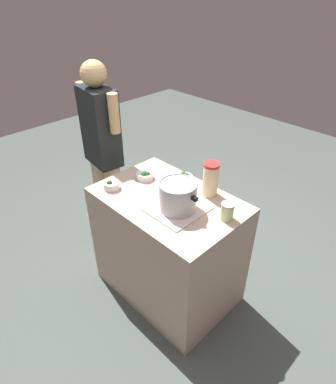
{
  "coord_description": "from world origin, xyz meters",
  "views": [
    {
      "loc": [
        -1.29,
        1.28,
        2.15
      ],
      "look_at": [
        0.0,
        0.0,
        0.94
      ],
      "focal_mm": 30.48,
      "sensor_mm": 36.0,
      "label": 1
    }
  ],
  "objects": [
    {
      "name": "mason_jar",
      "position": [
        -0.41,
        -0.1,
        0.95
      ],
      "size": [
        0.08,
        0.08,
        0.11
      ],
      "color": "beige",
      "rests_on": "counter_slab"
    },
    {
      "name": "cooking_pot",
      "position": [
        -0.13,
        0.04,
        0.99
      ],
      "size": [
        0.31,
        0.24,
        0.19
      ],
      "color": "#B7B7BC",
      "rests_on": "dish_cloth"
    },
    {
      "name": "broccoli_bowl_front",
      "position": [
        0.3,
        -0.06,
        0.92
      ],
      "size": [
        0.13,
        0.13,
        0.07
      ],
      "color": "silver",
      "rests_on": "counter_slab"
    },
    {
      "name": "person_cook",
      "position": [
        0.86,
        -0.08,
        0.91
      ],
      "size": [
        0.5,
        0.24,
        1.64
      ],
      "color": "tan",
      "rests_on": "ground_plane"
    },
    {
      "name": "lemonade_pitcher",
      "position": [
        -0.17,
        -0.24,
        1.01
      ],
      "size": [
        0.11,
        0.11,
        0.24
      ],
      "color": "beige",
      "rests_on": "counter_slab"
    },
    {
      "name": "ground_plane",
      "position": [
        0.0,
        0.0,
        0.0
      ],
      "size": [
        8.0,
        8.0,
        0.0
      ],
      "primitive_type": "plane",
      "color": "#4A5450"
    },
    {
      "name": "counter_slab",
      "position": [
        0.0,
        0.0,
        0.44
      ],
      "size": [
        1.02,
        0.68,
        0.89
      ],
      "primitive_type": "cube",
      "color": "tan",
      "rests_on": "ground_plane"
    },
    {
      "name": "dish_cloth",
      "position": [
        -0.13,
        0.04,
        0.89
      ],
      "size": [
        0.32,
        0.35,
        0.01
      ],
      "primitive_type": "cube",
      "color": "beige",
      "rests_on": "counter_slab"
    },
    {
      "name": "broccoli_bowl_center",
      "position": [
        0.37,
        0.2,
        0.92
      ],
      "size": [
        0.11,
        0.11,
        0.07
      ],
      "color": "silver",
      "rests_on": "counter_slab"
    },
    {
      "name": "broccoli_bowl_back",
      "position": [
        0.06,
        -0.23,
        0.92
      ],
      "size": [
        0.12,
        0.12,
        0.08
      ],
      "color": "silver",
      "rests_on": "counter_slab"
    }
  ]
}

